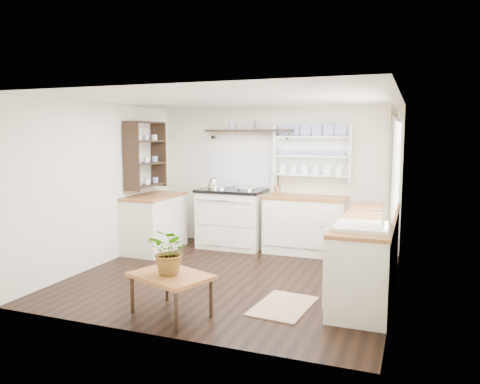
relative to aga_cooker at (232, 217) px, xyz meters
name	(u,v)px	position (x,y,z in m)	size (l,w,h in m)	color
floor	(232,277)	(0.63, -1.57, -0.49)	(4.00, 3.80, 0.01)	black
wall_back	(275,177)	(0.63, 0.33, 0.66)	(4.00, 0.02, 2.30)	silver
wall_right	(397,198)	(2.63, -1.57, 0.66)	(0.02, 3.80, 2.30)	silver
wall_left	(102,184)	(-1.37, -1.57, 0.66)	(0.02, 3.80, 2.30)	silver
ceiling	(232,99)	(0.63, -1.57, 1.81)	(4.00, 3.80, 0.01)	white
window	(394,160)	(2.58, -1.42, 1.07)	(0.08, 1.55, 1.22)	white
aga_cooker	(232,217)	(0.00, 0.00, 0.00)	(1.09, 0.75, 1.00)	#EEE7CE
back_cabinets	(305,224)	(1.23, 0.03, -0.03)	(1.27, 0.63, 0.90)	beige
right_cabinets	(368,253)	(2.33, -1.47, -0.03)	(0.62, 2.43, 0.90)	beige
belfast_sink	(362,238)	(2.33, -2.22, 0.31)	(0.55, 0.60, 0.45)	white
left_cabinets	(155,222)	(-1.07, -0.67, -0.03)	(0.62, 1.13, 0.90)	beige
plate_rack	(313,154)	(1.28, 0.29, 1.06)	(1.20, 0.22, 0.90)	white
high_shelf	(250,131)	(0.23, 0.21, 1.42)	(1.50, 0.29, 0.16)	black
left_shelving	(146,154)	(-1.21, -0.67, 1.06)	(0.28, 0.80, 1.05)	black
kettle	(214,185)	(-0.28, -0.12, 0.55)	(0.18, 0.18, 0.22)	silver
utensil_crock	(277,190)	(0.74, 0.11, 0.48)	(0.11, 0.11, 0.13)	brown
center_table	(171,278)	(0.50, -2.97, -0.11)	(0.95, 0.82, 0.43)	brown
potted_plant	(170,251)	(0.50, -2.97, 0.18)	(0.43, 0.37, 0.48)	#3F7233
floor_rug	(283,306)	(1.53, -2.34, -0.49)	(0.55, 0.85, 0.02)	#997959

